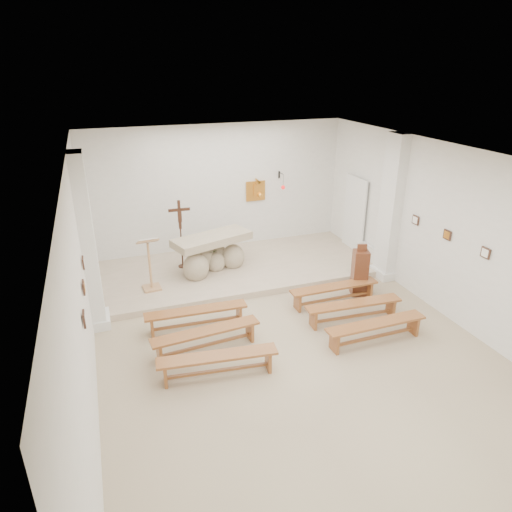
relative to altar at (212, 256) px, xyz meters
name	(u,v)px	position (x,y,z in m)	size (l,w,h in m)	color
ground	(291,345)	(0.62, -3.48, -0.53)	(7.00, 10.00, 0.00)	#BDAE88
wall_left	(82,291)	(-2.87, -3.48, 1.22)	(0.02, 10.00, 3.50)	white
wall_right	(455,237)	(4.11, -3.48, 1.22)	(0.02, 10.00, 3.50)	white
wall_back	(218,190)	(0.62, 1.51, 1.22)	(7.00, 0.02, 3.50)	white
ceiling	(298,160)	(0.62, -3.48, 2.96)	(7.00, 10.00, 0.02)	silver
sanctuary_platform	(236,269)	(0.62, 0.02, -0.46)	(6.98, 3.00, 0.15)	#C8B29A
pilaster_left	(88,244)	(-2.75, -1.48, 1.22)	(0.26, 0.55, 3.50)	white
pilaster_right	(391,209)	(3.99, -1.48, 1.22)	(0.26, 0.55, 3.50)	white
gold_wall_relief	(256,191)	(1.67, 1.48, 1.12)	(0.55, 0.04, 0.55)	gold
sanctuary_lamp	(283,185)	(2.37, 1.23, 1.28)	(0.11, 0.36, 0.44)	black
station_frame_left_front	(84,319)	(-2.85, -4.28, 1.19)	(0.03, 0.20, 0.20)	#3D241B
station_frame_left_mid	(84,287)	(-2.85, -3.28, 1.19)	(0.03, 0.20, 0.20)	#3D241B
station_frame_left_rear	(83,263)	(-2.85, -2.28, 1.19)	(0.03, 0.20, 0.20)	#3D241B
station_frame_right_front	(485,253)	(4.09, -4.28, 1.19)	(0.03, 0.20, 0.20)	#3D241B
station_frame_right_mid	(447,235)	(4.09, -3.28, 1.19)	(0.03, 0.20, 0.20)	#3D241B
station_frame_right_rear	(416,220)	(4.09, -2.28, 1.19)	(0.03, 0.20, 0.20)	#3D241B
radiator_left	(95,297)	(-2.81, -0.78, -0.26)	(0.10, 0.85, 0.52)	silver
radiator_right	(370,256)	(4.05, -0.78, -0.26)	(0.10, 0.85, 0.52)	silver
altar	(212,256)	(0.00, 0.00, 0.00)	(2.07, 1.31, 1.00)	tan
lectern	(150,263)	(-1.56, -0.55, 0.26)	(0.49, 0.42, 1.29)	tan
crucifix_stand	(180,229)	(-0.65, 0.44, 0.62)	(0.52, 0.23, 1.74)	#3E2013
potted_plant	(207,259)	(-0.09, 0.10, -0.13)	(0.46, 0.40, 0.51)	#2F5020
donation_pedestal	(360,272)	(2.91, -2.09, 0.01)	(0.42, 0.42, 1.23)	#5F2E1B
bench_left_front	(196,314)	(-0.92, -2.29, -0.21)	(2.04, 0.42, 0.43)	brown
bench_right_front	(334,290)	(2.17, -2.29, -0.21)	(2.03, 0.33, 0.43)	brown
bench_left_second	(206,335)	(-0.92, -3.10, -0.21)	(2.05, 0.50, 0.43)	brown
bench_right_second	(353,307)	(2.17, -3.10, -0.21)	(2.05, 0.45, 0.43)	brown
bench_left_third	(218,360)	(-0.92, -3.91, -0.21)	(2.05, 0.56, 0.43)	brown
bench_right_third	(376,327)	(2.17, -3.91, -0.21)	(2.03, 0.35, 0.43)	brown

